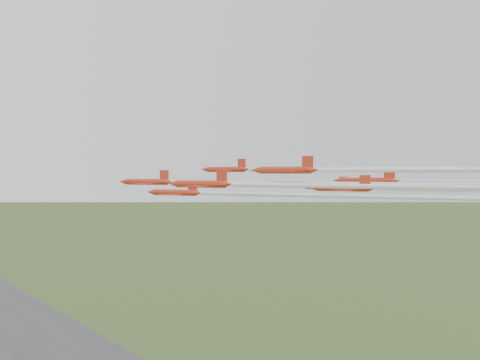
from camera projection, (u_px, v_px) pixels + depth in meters
jet_lead at (238, 183)px, 92.30m from camera, size 33.92×63.05×2.79m
jet_row2_left at (248, 194)px, 78.34m from camera, size 23.62×47.79×2.38m
jet_row2_right at (275, 169)px, 100.29m from camera, size 20.21×45.80×2.61m
jet_row3_left at (277, 185)px, 67.04m from camera, size 20.15×46.22×2.44m
jet_row3_mid at (357, 170)px, 83.87m from camera, size 22.73×52.48×2.95m
jet_row3_right at (418, 188)px, 98.44m from camera, size 28.77×59.60×2.54m
jet_row4_left at (408, 189)px, 71.31m from camera, size 17.42×39.78×2.35m
jet_row4_right at (460, 181)px, 87.86m from camera, size 27.80×56.50×2.79m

